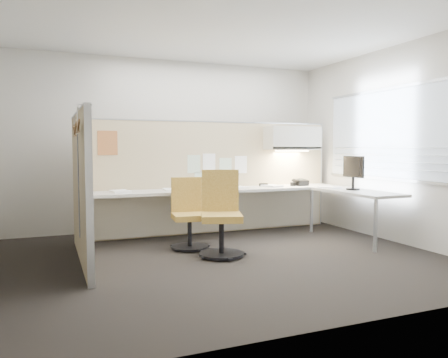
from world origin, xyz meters
name	(u,v)px	position (x,y,z in m)	size (l,w,h in m)	color
floor	(215,259)	(0.00, 0.00, -0.01)	(5.50, 4.50, 0.01)	black
ceiling	(215,23)	(0.00, 0.00, 2.80)	(5.50, 4.50, 0.01)	white
wall_back	(167,145)	(0.00, 2.25, 1.40)	(5.50, 0.02, 2.80)	beige
wall_front	(327,140)	(0.00, -2.25, 1.40)	(5.50, 0.02, 2.80)	beige
wall_right	(394,144)	(2.75, 0.00, 1.40)	(0.02, 4.50, 2.80)	beige
window_pane	(393,134)	(2.73, 0.00, 1.55)	(0.01, 2.80, 1.30)	#9AA6B3
partition_back	(211,178)	(0.55, 1.60, 0.88)	(4.10, 0.06, 1.75)	tan
partition_left	(81,188)	(-1.50, 0.50, 0.88)	(0.06, 2.20, 1.75)	tan
desk	(246,197)	(0.93, 1.13, 0.60)	(4.00, 2.07, 0.73)	beige
overhead_bin	(292,138)	(1.90, 1.39, 1.51)	(0.90, 0.36, 0.38)	beige
task_light_strip	(292,151)	(1.90, 1.39, 1.30)	(0.60, 0.06, 0.02)	#FFEABF
pinned_papers	(217,168)	(0.63, 1.57, 1.03)	(1.01, 0.00, 0.47)	#8CBF8C
poster	(108,143)	(-1.05, 1.57, 1.42)	(0.28, 0.00, 0.35)	orange
chair_left	(189,216)	(-0.12, 0.69, 0.44)	(0.49, 0.51, 0.93)	black
chair_right	(221,216)	(0.14, 0.15, 0.49)	(0.62, 0.64, 1.05)	black
monitor	(353,170)	(2.30, 0.33, 1.02)	(0.20, 0.47, 0.50)	black
phone	(301,182)	(2.00, 1.28, 0.78)	(0.22, 0.21, 0.12)	black
stapler	(263,185)	(1.37, 1.39, 0.76)	(0.14, 0.04, 0.05)	black
tape_dispenser	(293,184)	(1.86, 1.27, 0.76)	(0.10, 0.06, 0.06)	black
coat_hook	(77,140)	(-1.58, -0.30, 1.42)	(0.18, 0.44, 1.33)	silver
paper_stack_0	(120,191)	(-0.94, 1.24, 0.74)	(0.23, 0.30, 0.03)	white
paper_stack_1	(172,189)	(-0.18, 1.30, 0.74)	(0.23, 0.30, 0.02)	white
paper_stack_2	(205,188)	(0.28, 1.14, 0.75)	(0.23, 0.30, 0.05)	white
paper_stack_3	(238,187)	(0.91, 1.35, 0.74)	(0.23, 0.30, 0.01)	white
paper_stack_4	(272,186)	(1.46, 1.27, 0.74)	(0.23, 0.30, 0.03)	white
paper_stack_5	(330,187)	(2.19, 0.74, 0.74)	(0.23, 0.30, 0.02)	white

